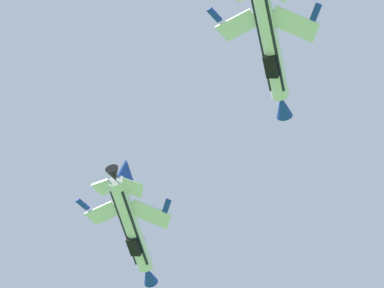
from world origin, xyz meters
name	(u,v)px	position (x,y,z in m)	size (l,w,h in m)	color
fighter_jet_left_wing	(132,227)	(42.44, 43.04, 72.34)	(14.36, 11.14, 4.62)	white
fighter_jet_right_wing	(270,43)	(36.10, 18.54, 72.58)	(14.36, 11.05, 4.88)	white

